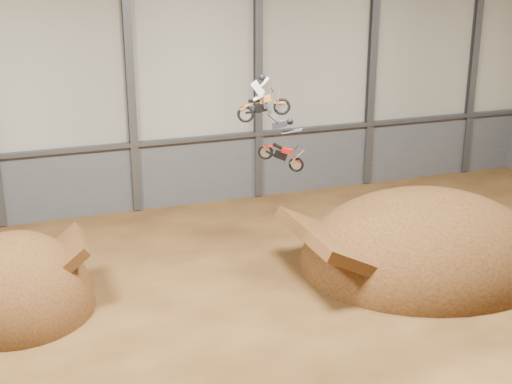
{
  "coord_description": "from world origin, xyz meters",
  "views": [
    {
      "loc": [
        -9.34,
        -19.98,
        12.79
      ],
      "look_at": [
        -0.68,
        4.0,
        4.14
      ],
      "focal_mm": 50.0,
      "sensor_mm": 36.0,
      "label": 1
    }
  ],
  "objects_px": {
    "fmx_rider_a": "(266,94)",
    "fmx_rider_b": "(279,138)",
    "takeoff_ramp": "(19,307)",
    "landing_ramp": "(423,263)"
  },
  "relations": [
    {
      "from": "fmx_rider_a",
      "to": "fmx_rider_b",
      "type": "xyz_separation_m",
      "value": [
        -0.11,
        -1.69,
        -1.32
      ]
    },
    {
      "from": "landing_ramp",
      "to": "fmx_rider_b",
      "type": "bearing_deg",
      "value": -178.24
    },
    {
      "from": "takeoff_ramp",
      "to": "fmx_rider_a",
      "type": "height_order",
      "value": "fmx_rider_a"
    },
    {
      "from": "fmx_rider_a",
      "to": "fmx_rider_b",
      "type": "bearing_deg",
      "value": -76.19
    },
    {
      "from": "takeoff_ramp",
      "to": "fmx_rider_b",
      "type": "bearing_deg",
      "value": -11.4
    },
    {
      "from": "takeoff_ramp",
      "to": "landing_ramp",
      "type": "distance_m",
      "value": 16.7
    },
    {
      "from": "landing_ramp",
      "to": "fmx_rider_b",
      "type": "height_order",
      "value": "fmx_rider_b"
    },
    {
      "from": "fmx_rider_a",
      "to": "fmx_rider_b",
      "type": "relative_size",
      "value": 0.87
    },
    {
      "from": "takeoff_ramp",
      "to": "landing_ramp",
      "type": "bearing_deg",
      "value": -6.03
    },
    {
      "from": "fmx_rider_b",
      "to": "takeoff_ramp",
      "type": "bearing_deg",
      "value": -158.64
    }
  ]
}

